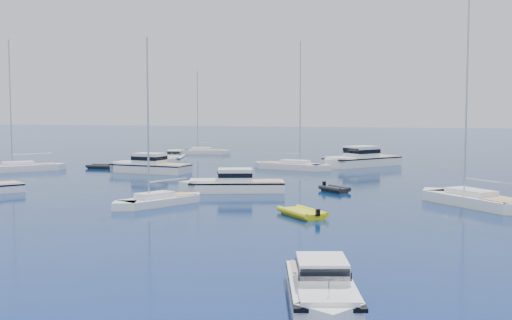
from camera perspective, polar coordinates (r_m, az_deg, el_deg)
The scene contains 14 objects.
ground at distance 39.29m, azimuth 3.93°, elevation -5.94°, with size 400.00×400.00×0.00m, color navy.
motor_cruiser_near at distance 25.04m, azimuth 5.69°, elevation -12.06°, with size 2.40×7.85×2.06m, color white, non-canonical shape.
motor_cruiser_centre at distance 56.39m, azimuth -1.99°, elevation -2.73°, with size 2.92×9.55×2.51m, color white, non-canonical shape.
motor_cruiser_far_l at distance 73.80m, azimuth -9.26°, elevation -1.06°, with size 3.19×10.41×2.73m, color silver, non-canonical shape.
motor_cruiser_distant at distance 81.48m, azimuth 8.92°, elevation -0.53°, with size 3.64×11.90×3.12m, color white, non-canonical shape.
motor_cruiser_horizon at distance 87.59m, azimuth -7.02°, elevation -0.16°, with size 2.31×7.56×1.98m, color white, non-canonical shape.
sailboat_fore at distance 49.19m, azimuth -8.38°, elevation -3.85°, with size 2.23×8.56×12.58m, color white, non-canonical shape.
sailboat_mid_r at distance 50.93m, azimuth 18.30°, elevation -3.75°, with size 2.98×11.47×16.86m, color white, non-canonical shape.
sailboat_mid_l at distance 78.99m, azimuth -19.44°, elevation -0.90°, with size 2.68×10.30×15.15m, color white, non-canonical shape.
sailboat_centre at distance 76.77m, azimuth 3.09°, elevation -0.79°, with size 2.68×10.32×15.17m, color silver, non-canonical shape.
sailboat_far_l at distance 102.25m, azimuth -4.54°, elevation 0.53°, with size 2.33×8.96×13.18m, color white, non-canonical shape.
tender_yellow at distance 43.95m, azimuth 3.97°, elevation -4.82°, with size 2.19×4.07×0.95m, color #D9DA0C, non-canonical shape.
tender_grey_near at distance 56.72m, azimuth 6.75°, elevation -2.72°, with size 1.65×2.86×0.95m, color black, non-canonical shape.
tender_grey_far at distance 79.65m, azimuth -12.80°, elevation -0.71°, with size 2.32×4.36×0.95m, color black, non-canonical shape.
Camera 1 is at (7.68, -37.86, 7.15)m, focal length 46.62 mm.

